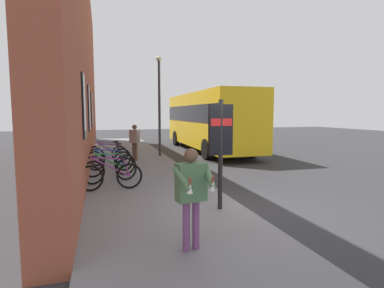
{
  "coord_description": "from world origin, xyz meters",
  "views": [
    {
      "loc": [
        -6.18,
        3.07,
        2.23
      ],
      "look_at": [
        2.32,
        0.55,
        1.34
      ],
      "focal_mm": 28.7,
      "sensor_mm": 36.0,
      "label": 1
    }
  ],
  "objects_px": {
    "bicycle_by_door": "(108,154)",
    "street_lamp": "(159,97)",
    "transit_info_sign": "(221,137)",
    "city_bus": "(208,118)",
    "bicycle_far_end": "(110,176)",
    "bicycle_leaning_wall": "(110,165)",
    "bicycle_beside_lamp": "(110,156)",
    "bicycle_nearest_sign": "(111,170)",
    "bicycle_under_window": "(110,160)",
    "pedestrian_crossing_street": "(135,139)",
    "tourist_with_hotdogs": "(192,188)"
  },
  "relations": [
    {
      "from": "transit_info_sign",
      "to": "tourist_with_hotdogs",
      "type": "distance_m",
      "value": 2.24
    },
    {
      "from": "street_lamp",
      "to": "tourist_with_hotdogs",
      "type": "bearing_deg",
      "value": 172.08
    },
    {
      "from": "bicycle_beside_lamp",
      "to": "city_bus",
      "type": "height_order",
      "value": "city_bus"
    },
    {
      "from": "bicycle_beside_lamp",
      "to": "transit_info_sign",
      "type": "height_order",
      "value": "transit_info_sign"
    },
    {
      "from": "bicycle_leaning_wall",
      "to": "bicycle_beside_lamp",
      "type": "distance_m",
      "value": 2.0
    },
    {
      "from": "bicycle_by_door",
      "to": "street_lamp",
      "type": "distance_m",
      "value": 3.9
    },
    {
      "from": "bicycle_far_end",
      "to": "city_bus",
      "type": "height_order",
      "value": "city_bus"
    },
    {
      "from": "bicycle_under_window",
      "to": "pedestrian_crossing_street",
      "type": "distance_m",
      "value": 2.5
    },
    {
      "from": "bicycle_under_window",
      "to": "street_lamp",
      "type": "relative_size",
      "value": 0.35
    },
    {
      "from": "pedestrian_crossing_street",
      "to": "street_lamp",
      "type": "relative_size",
      "value": 0.33
    },
    {
      "from": "bicycle_under_window",
      "to": "bicycle_beside_lamp",
      "type": "relative_size",
      "value": 1.01
    },
    {
      "from": "bicycle_nearest_sign",
      "to": "city_bus",
      "type": "distance_m",
      "value": 9.68
    },
    {
      "from": "city_bus",
      "to": "bicycle_beside_lamp",
      "type": "bearing_deg",
      "value": 128.74
    },
    {
      "from": "bicycle_beside_lamp",
      "to": "tourist_with_hotdogs",
      "type": "xyz_separation_m",
      "value": [
        -8.14,
        -1.0,
        0.59
      ]
    },
    {
      "from": "bicycle_nearest_sign",
      "to": "transit_info_sign",
      "type": "distance_m",
      "value": 4.24
    },
    {
      "from": "bicycle_nearest_sign",
      "to": "bicycle_beside_lamp",
      "type": "height_order",
      "value": "same"
    },
    {
      "from": "bicycle_far_end",
      "to": "bicycle_by_door",
      "type": "height_order",
      "value": "same"
    },
    {
      "from": "bicycle_beside_lamp",
      "to": "bicycle_by_door",
      "type": "xyz_separation_m",
      "value": [
        0.93,
        0.05,
        0.0
      ]
    },
    {
      "from": "bicycle_by_door",
      "to": "tourist_with_hotdogs",
      "type": "height_order",
      "value": "tourist_with_hotdogs"
    },
    {
      "from": "bicycle_far_end",
      "to": "bicycle_leaning_wall",
      "type": "relative_size",
      "value": 1.0
    },
    {
      "from": "bicycle_by_door",
      "to": "bicycle_beside_lamp",
      "type": "bearing_deg",
      "value": -176.73
    },
    {
      "from": "bicycle_by_door",
      "to": "tourist_with_hotdogs",
      "type": "bearing_deg",
      "value": -173.35
    },
    {
      "from": "bicycle_under_window",
      "to": "bicycle_by_door",
      "type": "height_order",
      "value": "same"
    },
    {
      "from": "pedestrian_crossing_street",
      "to": "street_lamp",
      "type": "height_order",
      "value": "street_lamp"
    },
    {
      "from": "bicycle_beside_lamp",
      "to": "pedestrian_crossing_street",
      "type": "bearing_deg",
      "value": -43.5
    },
    {
      "from": "city_bus",
      "to": "bicycle_by_door",
      "type": "bearing_deg",
      "value": 122.45
    },
    {
      "from": "city_bus",
      "to": "street_lamp",
      "type": "xyz_separation_m",
      "value": [
        -2.15,
        3.3,
        1.11
      ]
    },
    {
      "from": "bicycle_nearest_sign",
      "to": "bicycle_under_window",
      "type": "distance_m",
      "value": 1.99
    },
    {
      "from": "pedestrian_crossing_street",
      "to": "tourist_with_hotdogs",
      "type": "height_order",
      "value": "pedestrian_crossing_street"
    },
    {
      "from": "bicycle_far_end",
      "to": "bicycle_leaning_wall",
      "type": "height_order",
      "value": "same"
    },
    {
      "from": "pedestrian_crossing_street",
      "to": "bicycle_beside_lamp",
      "type": "bearing_deg",
      "value": 136.5
    },
    {
      "from": "bicycle_beside_lamp",
      "to": "pedestrian_crossing_street",
      "type": "distance_m",
      "value": 1.74
    },
    {
      "from": "bicycle_far_end",
      "to": "pedestrian_crossing_street",
      "type": "height_order",
      "value": "pedestrian_crossing_street"
    },
    {
      "from": "transit_info_sign",
      "to": "tourist_with_hotdogs",
      "type": "relative_size",
      "value": 1.52
    },
    {
      "from": "tourist_with_hotdogs",
      "to": "street_lamp",
      "type": "relative_size",
      "value": 0.32
    },
    {
      "from": "bicycle_by_door",
      "to": "bicycle_nearest_sign",
      "type": "bearing_deg",
      "value": -179.96
    },
    {
      "from": "pedestrian_crossing_street",
      "to": "city_bus",
      "type": "bearing_deg",
      "value": -53.44
    },
    {
      "from": "bicycle_far_end",
      "to": "bicycle_under_window",
      "type": "distance_m",
      "value": 2.98
    },
    {
      "from": "bicycle_nearest_sign",
      "to": "bicycle_leaning_wall",
      "type": "distance_m",
      "value": 0.95
    },
    {
      "from": "bicycle_leaning_wall",
      "to": "bicycle_by_door",
      "type": "xyz_separation_m",
      "value": [
        2.93,
        0.0,
        0.0
      ]
    },
    {
      "from": "bicycle_leaning_wall",
      "to": "transit_info_sign",
      "type": "height_order",
      "value": "transit_info_sign"
    },
    {
      "from": "bicycle_under_window",
      "to": "city_bus",
      "type": "height_order",
      "value": "city_bus"
    },
    {
      "from": "street_lamp",
      "to": "bicycle_beside_lamp",
      "type": "bearing_deg",
      "value": 135.08
    },
    {
      "from": "transit_info_sign",
      "to": "city_bus",
      "type": "xyz_separation_m",
      "value": [
        10.98,
        -3.6,
        0.2
      ]
    },
    {
      "from": "tourist_with_hotdogs",
      "to": "street_lamp",
      "type": "height_order",
      "value": "street_lamp"
    },
    {
      "from": "bicycle_under_window",
      "to": "transit_info_sign",
      "type": "height_order",
      "value": "transit_info_sign"
    },
    {
      "from": "street_lamp",
      "to": "pedestrian_crossing_street",
      "type": "bearing_deg",
      "value": 133.85
    },
    {
      "from": "bicycle_by_door",
      "to": "pedestrian_crossing_street",
      "type": "xyz_separation_m",
      "value": [
        0.26,
        -1.18,
        0.59
      ]
    },
    {
      "from": "bicycle_leaning_wall",
      "to": "street_lamp",
      "type": "height_order",
      "value": "street_lamp"
    },
    {
      "from": "bicycle_far_end",
      "to": "bicycle_nearest_sign",
      "type": "bearing_deg",
      "value": -1.97
    }
  ]
}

